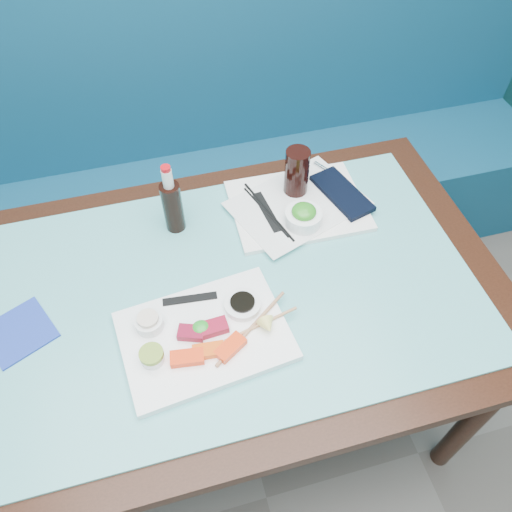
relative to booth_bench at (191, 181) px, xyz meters
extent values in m
cube|color=navy|center=(0.00, -0.07, -0.15)|extent=(3.00, 0.55, 0.45)
cube|color=navy|center=(0.00, 0.15, 0.33)|extent=(3.00, 0.12, 0.95)
cube|color=black|center=(0.00, -0.84, 0.36)|extent=(1.40, 0.90, 0.04)
cylinder|color=black|center=(0.62, -1.21, -0.02)|extent=(0.06, 0.06, 0.71)
cylinder|color=black|center=(-0.62, -0.47, -0.02)|extent=(0.06, 0.06, 0.71)
cylinder|color=black|center=(0.62, -0.47, -0.02)|extent=(0.06, 0.06, 0.71)
cube|color=#57ADAF|center=(0.00, -0.84, 0.38)|extent=(1.22, 0.76, 0.01)
cube|color=white|center=(-0.10, -0.97, 0.39)|extent=(0.41, 0.32, 0.02)
cube|color=#F33109|center=(-0.15, -1.02, 0.41)|extent=(0.08, 0.05, 0.02)
cube|color=#EA4B09|center=(-0.10, -1.02, 0.41)|extent=(0.07, 0.04, 0.02)
cube|color=#F53409|center=(-0.05, -1.02, 0.41)|extent=(0.08, 0.07, 0.02)
cube|color=maroon|center=(-0.13, -0.96, 0.41)|extent=(0.07, 0.06, 0.02)
cube|color=maroon|center=(-0.08, -0.96, 0.41)|extent=(0.07, 0.04, 0.02)
ellipsoid|color=#219224|center=(-0.11, -0.96, 0.42)|extent=(0.06, 0.05, 0.03)
cylinder|color=white|center=(-0.23, -1.00, 0.41)|extent=(0.06, 0.06, 0.02)
cylinder|color=olive|center=(-0.23, -1.00, 0.43)|extent=(0.07, 0.07, 0.01)
cylinder|color=white|center=(-0.22, -0.91, 0.42)|extent=(0.07, 0.07, 0.03)
cylinder|color=beige|center=(-0.22, -0.91, 0.44)|extent=(0.06, 0.06, 0.01)
cylinder|color=white|center=(0.00, -0.92, 0.41)|extent=(0.11, 0.11, 0.02)
cylinder|color=black|center=(0.00, -0.92, 0.42)|extent=(0.07, 0.07, 0.01)
cone|color=#FFF178|center=(0.04, -1.00, 0.42)|extent=(0.05, 0.04, 0.04)
cube|color=black|center=(-0.12, -0.86, 0.40)|extent=(0.14, 0.03, 0.00)
cylinder|color=#A6714E|center=(0.01, -0.98, 0.41)|extent=(0.21, 0.16, 0.01)
cylinder|color=tan|center=(0.02, -0.98, 0.41)|extent=(0.22, 0.06, 0.01)
cube|color=white|center=(0.24, -0.61, 0.39)|extent=(0.39, 0.29, 0.01)
cube|color=silver|center=(0.24, -0.61, 0.40)|extent=(0.43, 0.37, 0.00)
cylinder|color=white|center=(0.23, -0.69, 0.42)|extent=(0.12, 0.12, 0.04)
ellipsoid|color=#2A851E|center=(0.23, -0.69, 0.44)|extent=(0.08, 0.08, 0.03)
cylinder|color=black|center=(0.25, -0.56, 0.47)|extent=(0.08, 0.08, 0.14)
cube|color=black|center=(0.38, -0.61, 0.41)|extent=(0.14, 0.22, 0.02)
cylinder|color=silver|center=(0.37, -0.51, 0.40)|extent=(0.06, 0.10, 0.01)
cylinder|color=black|center=(0.14, -0.62, 0.40)|extent=(0.07, 0.22, 0.01)
cylinder|color=black|center=(0.15, -0.62, 0.40)|extent=(0.08, 0.25, 0.01)
cube|color=black|center=(0.15, -0.62, 0.40)|extent=(0.05, 0.16, 0.00)
cylinder|color=black|center=(-0.11, -0.59, 0.46)|extent=(0.06, 0.06, 0.15)
cylinder|color=silver|center=(-0.11, -0.59, 0.56)|extent=(0.03, 0.03, 0.05)
cylinder|color=#B40B12|center=(-0.11, -0.59, 0.60)|extent=(0.03, 0.03, 0.01)
cube|color=#1B3499|center=(-0.53, -0.84, 0.39)|extent=(0.19, 0.19, 0.01)
camera|label=1|loc=(-0.14, -1.56, 1.43)|focal=35.00mm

